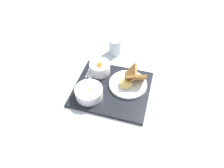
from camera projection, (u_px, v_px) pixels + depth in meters
ground_plane at (112, 90)px, 1.02m from camera, size 4.00×4.00×0.00m
serving_tray at (112, 89)px, 1.02m from camera, size 0.41×0.37×0.01m
bowl_salad at (100, 67)px, 1.06m from camera, size 0.11×0.11×0.07m
bowl_soup at (89, 92)px, 0.96m from camera, size 0.13×0.13×0.05m
plate_main at (129, 82)px, 1.01m from camera, size 0.19×0.19×0.09m
knife at (84, 79)px, 1.04m from camera, size 0.03×0.20×0.01m
spoon at (89, 80)px, 1.04m from camera, size 0.05×0.15×0.01m
glass_water at (115, 47)px, 1.19m from camera, size 0.08×0.08×0.10m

